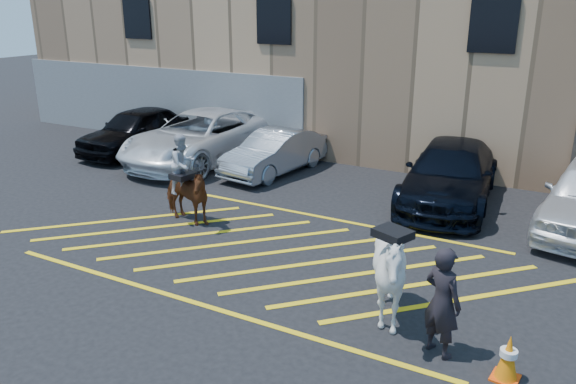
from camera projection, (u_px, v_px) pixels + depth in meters
The scene contains 11 objects.
ground at pixel (277, 248), 12.55m from camera, with size 90.00×90.00×0.00m, color black.
car_black_suv at pixel (137, 130), 20.27m from camera, with size 1.91×4.76×1.62m, color black.
car_white_pickup at pixel (201, 137), 19.04m from camera, with size 2.86×6.20×1.72m, color white.
car_silver_sedan at pixel (275, 152), 17.86m from camera, with size 1.43×4.09×1.35m, color #9297A0.
car_blue_suv at pixel (450, 174), 15.22m from camera, with size 2.22×5.47×1.59m, color black.
handler at pixel (442, 302), 8.54m from camera, with size 0.66×0.43×1.81m, color black.
warehouse at pixel (430, 45), 21.36m from camera, with size 32.42×10.20×7.30m.
hatching_zone at pixel (270, 253), 12.30m from camera, with size 12.60×5.12×0.01m.
mounted_bay at pixel (184, 188), 13.74m from camera, with size 1.81×1.06×2.25m.
saddled_white at pixel (390, 274), 9.33m from camera, with size 2.04×2.14×1.88m.
traffic_cone at pixel (508, 357), 8.11m from camera, with size 0.42×0.42×0.73m.
Camera 1 is at (5.67, -9.97, 5.26)m, focal length 35.00 mm.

